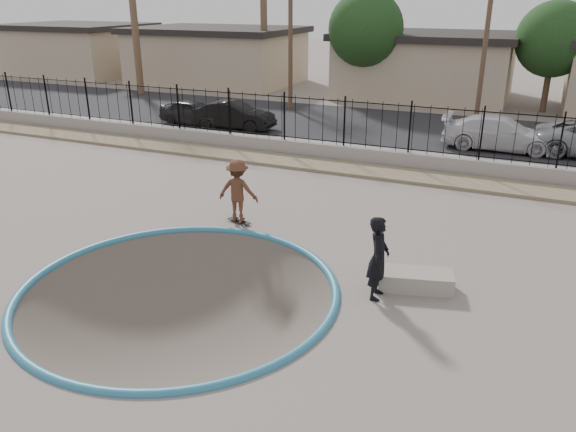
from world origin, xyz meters
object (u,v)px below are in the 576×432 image
(car_a, at_px, (194,112))
(car_b, at_px, (234,115))
(videographer, at_px, (378,258))
(car_c, at_px, (500,133))
(skater, at_px, (238,194))
(concrete_ledge, at_px, (415,280))
(skateboard, at_px, (239,221))

(car_a, distance_m, car_b, 2.24)
(videographer, bearing_deg, car_c, -10.17)
(skater, height_order, car_b, skater)
(videographer, bearing_deg, concrete_ledge, -48.89)
(videographer, relative_size, car_c, 0.39)
(videographer, bearing_deg, car_b, 34.72)
(videographer, relative_size, car_b, 0.47)
(skateboard, bearing_deg, car_b, 135.38)
(videographer, relative_size, concrete_ledge, 1.14)
(videographer, height_order, car_c, videographer)
(car_a, relative_size, car_c, 0.77)
(videographer, height_order, concrete_ledge, videographer)
(car_c, bearing_deg, skateboard, 151.93)
(skateboard, distance_m, car_a, 13.19)
(concrete_ledge, xyz_separation_m, car_a, (-13.43, 12.23, 0.44))
(skater, bearing_deg, videographer, 143.00)
(car_c, bearing_deg, car_b, 94.84)
(videographer, bearing_deg, skateboard, 57.29)
(skater, distance_m, car_b, 11.92)
(videographer, xyz_separation_m, concrete_ledge, (0.68, 0.70, -0.71))
(concrete_ledge, bearing_deg, car_b, 132.46)
(skateboard, relative_size, concrete_ledge, 0.50)
(concrete_ledge, distance_m, car_c, 13.26)
(skater, relative_size, videographer, 0.96)
(concrete_ledge, bearing_deg, skater, 161.22)
(car_b, distance_m, car_c, 11.96)
(skateboard, distance_m, concrete_ledge, 5.66)
(car_b, bearing_deg, skater, -154.01)
(skateboard, xyz_separation_m, videographer, (4.67, -2.52, 0.86))
(videographer, xyz_separation_m, car_a, (-12.74, 12.93, -0.27))
(car_b, bearing_deg, concrete_ledge, -140.82)
(concrete_ledge, bearing_deg, car_c, 86.85)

